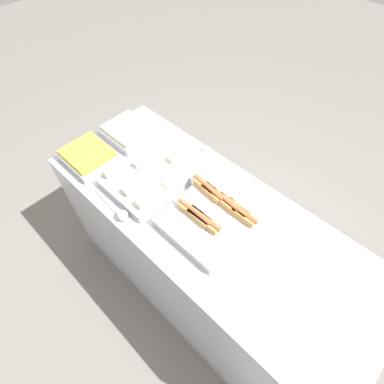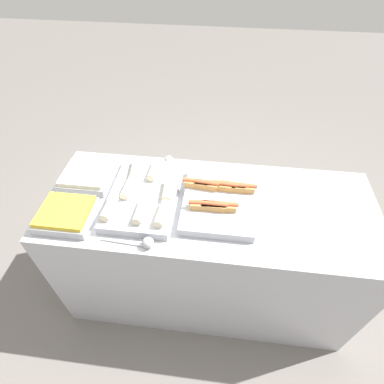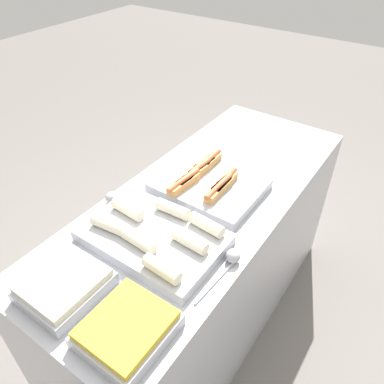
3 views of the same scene
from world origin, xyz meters
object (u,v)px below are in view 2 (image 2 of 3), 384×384
Objects in this scene: tray_hotdogs at (218,199)px; tray_wraps at (144,194)px; tray_side_front at (66,214)px; serving_spoon_near at (145,243)px; tray_side_back at (87,177)px; serving_spoon_far at (167,160)px.

tray_hotdogs is 0.86× the size of tray_wraps.
tray_side_front is 0.44m from serving_spoon_near.
tray_side_back is 0.47m from serving_spoon_far.
tray_hotdogs reaches higher than serving_spoon_far.
serving_spoon_far is (-0.01, 0.61, 0.00)m from serving_spoon_near.
tray_side_front is 0.65m from serving_spoon_far.
serving_spoon_far is (0.42, 0.49, -0.01)m from tray_side_front.
tray_hotdogs reaches higher than tray_side_front.
serving_spoon_near is (0.08, -0.30, -0.01)m from tray_wraps.
tray_wraps is 1.99× the size of tray_side_back.
tray_hotdogs is at bearing -6.70° from tray_side_back.
serving_spoon_near is 1.07× the size of serving_spoon_far.
tray_wraps is at bearing 27.67° from tray_side_front.
tray_side_front is 1.07× the size of serving_spoon_far.
tray_side_back is 1.07× the size of serving_spoon_far.
serving_spoon_near is (-0.32, -0.31, -0.01)m from tray_hotdogs.
serving_spoon_far is (0.07, 0.31, -0.01)m from tray_wraps.
serving_spoon_far is at bearing 49.35° from tray_side_front.
tray_hotdogs is 1.72× the size of serving_spoon_near.
tray_side_back is at bearing -153.72° from serving_spoon_far.
tray_side_front is (-0.35, -0.19, 0.00)m from tray_wraps.
tray_side_back is at bearing 137.30° from serving_spoon_near.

